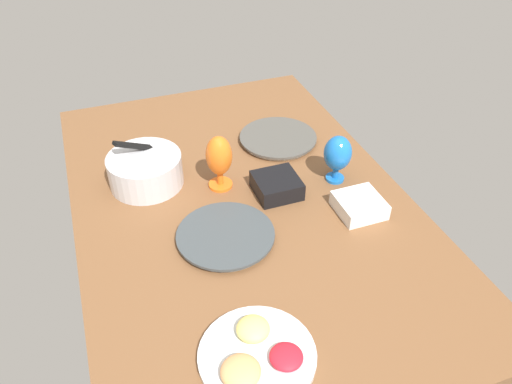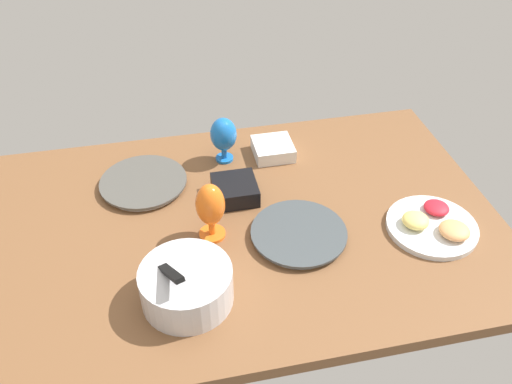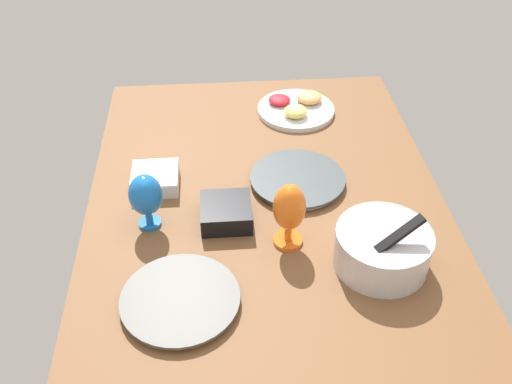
# 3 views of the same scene
# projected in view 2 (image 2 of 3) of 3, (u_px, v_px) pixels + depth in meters

# --- Properties ---
(ground_plane) EXTENTS (1.60, 1.04, 0.04)m
(ground_plane) POSITION_uv_depth(u_px,v_px,m) (242.00, 226.00, 1.67)
(ground_plane) COLOR brown
(dinner_plate_left) EXTENTS (0.29, 0.29, 0.02)m
(dinner_plate_left) POSITION_uv_depth(u_px,v_px,m) (299.00, 234.00, 1.60)
(dinner_plate_left) COLOR silver
(dinner_plate_left) RESTS_ON ground_plane
(dinner_plate_right) EXTENTS (0.29, 0.29, 0.02)m
(dinner_plate_right) POSITION_uv_depth(u_px,v_px,m) (144.00, 183.00, 1.79)
(dinner_plate_right) COLOR silver
(dinner_plate_right) RESTS_ON ground_plane
(mixing_bowl) EXTENTS (0.24, 0.24, 0.17)m
(mixing_bowl) POSITION_uv_depth(u_px,v_px,m) (186.00, 284.00, 1.39)
(mixing_bowl) COLOR silver
(mixing_bowl) RESTS_ON ground_plane
(fruit_platter) EXTENTS (0.27, 0.27, 0.06)m
(fruit_platter) POSITION_uv_depth(u_px,v_px,m) (433.00, 225.00, 1.62)
(fruit_platter) COLOR silver
(fruit_platter) RESTS_ON ground_plane
(hurricane_glass_orange) EXTENTS (0.09, 0.09, 0.19)m
(hurricane_glass_orange) POSITION_uv_depth(u_px,v_px,m) (210.00, 207.00, 1.54)
(hurricane_glass_orange) COLOR orange
(hurricane_glass_orange) RESTS_ON ground_plane
(hurricane_glass_blue) EXTENTS (0.09, 0.09, 0.17)m
(hurricane_glass_blue) POSITION_uv_depth(u_px,v_px,m) (222.00, 136.00, 1.84)
(hurricane_glass_blue) COLOR blue
(hurricane_glass_blue) RESTS_ON ground_plane
(square_bowl_white) EXTENTS (0.14, 0.14, 0.05)m
(square_bowl_white) POSITION_uv_depth(u_px,v_px,m) (273.00, 148.00, 1.91)
(square_bowl_white) COLOR white
(square_bowl_white) RESTS_ON ground_plane
(square_bowl_black) EXTENTS (0.14, 0.14, 0.06)m
(square_bowl_black) POSITION_uv_depth(u_px,v_px,m) (233.00, 189.00, 1.73)
(square_bowl_black) COLOR black
(square_bowl_black) RESTS_ON ground_plane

